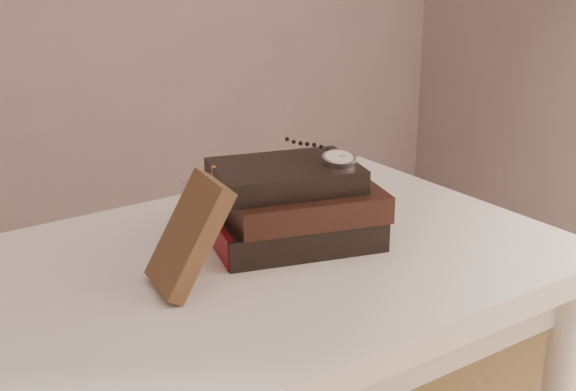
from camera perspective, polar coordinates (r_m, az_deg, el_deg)
table at (r=1.16m, az=-4.60°, el=-9.16°), size 1.00×0.60×0.75m
book_stack at (r=1.17m, az=0.46°, el=-0.79°), size 0.27×0.23×0.12m
journal at (r=1.03m, az=-7.07°, el=-2.82°), size 0.11×0.11×0.15m
pocket_watch at (r=1.16m, az=3.49°, el=2.69°), size 0.06×0.16×0.02m
eyeglasses at (r=1.22m, az=-4.56°, el=0.54°), size 0.13×0.14×0.05m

